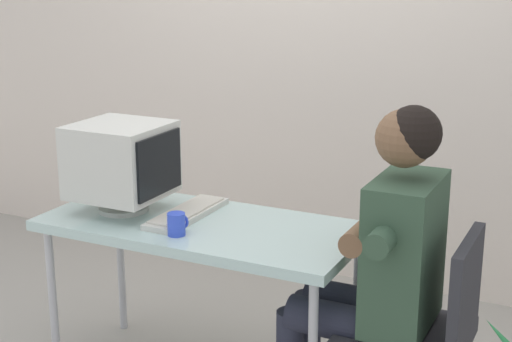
# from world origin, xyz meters

# --- Properties ---
(wall_back) EXTENTS (8.00, 0.10, 3.00)m
(wall_back) POSITION_xyz_m (0.30, 1.40, 1.50)
(wall_back) COLOR beige
(wall_back) RESTS_ON ground_plane
(desk) EXTENTS (1.33, 0.62, 0.73)m
(desk) POSITION_xyz_m (0.00, 0.00, 0.68)
(desk) COLOR #B7B7BC
(desk) RESTS_ON ground_plane
(crt_monitor) EXTENTS (0.39, 0.37, 0.38)m
(crt_monitor) POSITION_xyz_m (-0.37, -0.02, 0.95)
(crt_monitor) COLOR silver
(crt_monitor) RESTS_ON desk
(keyboard) EXTENTS (0.15, 0.48, 0.03)m
(keyboard) POSITION_xyz_m (-0.09, 0.04, 0.75)
(keyboard) COLOR silver
(keyboard) RESTS_ON desk
(office_chair) EXTENTS (0.46, 0.46, 0.84)m
(office_chair) POSITION_xyz_m (0.95, -0.03, 0.48)
(office_chair) COLOR #4C4C51
(office_chair) RESTS_ON ground_plane
(person_seated) EXTENTS (0.70, 0.60, 1.30)m
(person_seated) POSITION_xyz_m (0.77, -0.03, 0.71)
(person_seated) COLOR #334C38
(person_seated) RESTS_ON ground_plane
(desk_mug) EXTENTS (0.07, 0.08, 0.09)m
(desk_mug) POSITION_xyz_m (-0.01, -0.18, 0.78)
(desk_mug) COLOR blue
(desk_mug) RESTS_ON desk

